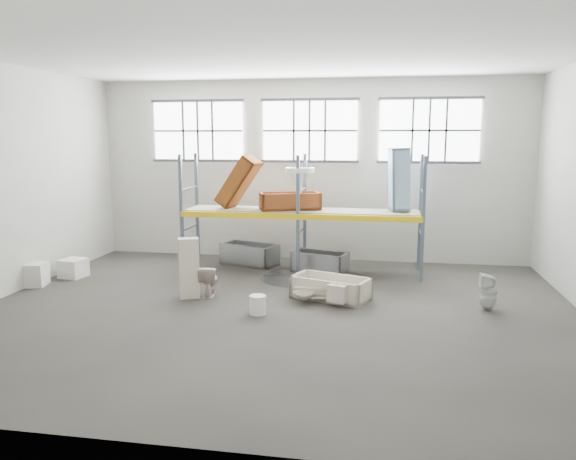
% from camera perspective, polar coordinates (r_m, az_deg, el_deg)
% --- Properties ---
extents(floor, '(12.00, 10.00, 0.10)m').
position_cam_1_polar(floor, '(11.22, -1.34, -8.58)').
color(floor, '#43403A').
rests_on(floor, ground).
extents(ceiling, '(12.00, 10.00, 0.10)m').
position_cam_1_polar(ceiling, '(10.79, -1.45, 18.12)').
color(ceiling, silver).
rests_on(ceiling, ground).
extents(wall_back, '(12.00, 0.10, 5.00)m').
position_cam_1_polar(wall_back, '(15.68, 2.25, 6.10)').
color(wall_back, beige).
rests_on(wall_back, ground).
extents(wall_front, '(12.00, 0.10, 5.00)m').
position_cam_1_polar(wall_front, '(5.88, -11.09, 0.14)').
color(wall_front, '#ADACA0').
rests_on(wall_front, ground).
extents(window_left, '(2.60, 0.04, 1.60)m').
position_cam_1_polar(window_left, '(16.28, -9.18, 9.98)').
color(window_left, white).
rests_on(window_left, wall_back).
extents(window_mid, '(2.60, 0.04, 1.60)m').
position_cam_1_polar(window_mid, '(15.54, 2.22, 10.12)').
color(window_mid, white).
rests_on(window_mid, wall_back).
extents(window_right, '(2.60, 0.04, 1.60)m').
position_cam_1_polar(window_right, '(15.44, 14.25, 9.85)').
color(window_right, white).
rests_on(window_right, wall_back).
extents(rack_upright_la, '(0.08, 0.08, 3.00)m').
position_cam_1_polar(rack_upright_la, '(14.43, -10.85, 1.64)').
color(rack_upright_la, slate).
rests_on(rack_upright_la, floor).
extents(rack_upright_lb, '(0.08, 0.08, 3.00)m').
position_cam_1_polar(rack_upright_lb, '(15.55, -9.29, 2.25)').
color(rack_upright_lb, slate).
rests_on(rack_upright_lb, floor).
extents(rack_upright_ma, '(0.08, 0.08, 3.00)m').
position_cam_1_polar(rack_upright_ma, '(13.66, 1.01, 1.37)').
color(rack_upright_ma, slate).
rests_on(rack_upright_ma, floor).
extents(rack_upright_mb, '(0.08, 0.08, 3.00)m').
position_cam_1_polar(rack_upright_mb, '(14.84, 1.73, 2.02)').
color(rack_upright_mb, slate).
rests_on(rack_upright_mb, floor).
extents(rack_upright_ra, '(0.08, 0.08, 3.00)m').
position_cam_1_polar(rack_upright_ra, '(13.53, 13.67, 1.02)').
color(rack_upright_ra, slate).
rests_on(rack_upright_ra, floor).
extents(rack_upright_rb, '(0.08, 0.08, 3.00)m').
position_cam_1_polar(rack_upright_rb, '(14.71, 13.38, 1.70)').
color(rack_upright_rb, slate).
rests_on(rack_upright_rb, floor).
extents(rack_beam_front, '(6.00, 0.10, 0.14)m').
position_cam_1_polar(rack_beam_front, '(13.66, 1.01, 1.37)').
color(rack_beam_front, yellow).
rests_on(rack_beam_front, floor).
extents(rack_beam_back, '(6.00, 0.10, 0.14)m').
position_cam_1_polar(rack_beam_back, '(14.84, 1.73, 2.02)').
color(rack_beam_back, yellow).
rests_on(rack_beam_back, floor).
extents(shelf_deck, '(5.90, 1.10, 0.03)m').
position_cam_1_polar(shelf_deck, '(14.24, 1.39, 2.03)').
color(shelf_deck, gray).
rests_on(shelf_deck, floor).
extents(wet_patch, '(1.80, 1.80, 0.00)m').
position_cam_1_polar(wet_patch, '(13.76, 0.86, -4.93)').
color(wet_patch, black).
rests_on(wet_patch, floor).
extents(bathtub_beige, '(1.79, 1.27, 0.48)m').
position_cam_1_polar(bathtub_beige, '(12.03, 4.38, -5.93)').
color(bathtub_beige, beige).
rests_on(bathtub_beige, floor).
extents(cistern_spare, '(0.42, 0.30, 0.36)m').
position_cam_1_polar(cistern_spare, '(11.45, 5.01, -6.52)').
color(cistern_spare, beige).
rests_on(cistern_spare, bathtub_beige).
extents(sink_in_tub, '(0.49, 0.49, 0.16)m').
position_cam_1_polar(sink_in_tub, '(11.71, 1.67, -6.74)').
color(sink_in_tub, beige).
rests_on(sink_in_tub, bathtub_beige).
extents(toilet_beige, '(0.45, 0.69, 0.67)m').
position_cam_1_polar(toilet_beige, '(12.34, -8.08, -5.14)').
color(toilet_beige, beige).
rests_on(toilet_beige, floor).
extents(cistern_tall, '(0.50, 0.42, 1.30)m').
position_cam_1_polar(cistern_tall, '(12.17, -10.11, -3.86)').
color(cistern_tall, beige).
rests_on(cistern_tall, floor).
extents(toilet_white, '(0.35, 0.34, 0.75)m').
position_cam_1_polar(toilet_white, '(11.90, 19.83, -5.97)').
color(toilet_white, silver).
rests_on(toilet_white, floor).
extents(steel_tub_left, '(1.69, 1.25, 0.56)m').
position_cam_1_polar(steel_tub_left, '(15.22, -3.96, -2.46)').
color(steel_tub_left, '#AAAEB3').
rests_on(steel_tub_left, floor).
extents(steel_tub_right, '(1.53, 1.04, 0.51)m').
position_cam_1_polar(steel_tub_right, '(14.38, 3.26, -3.27)').
color(steel_tub_right, '#B3B5BC').
rests_on(steel_tub_right, floor).
extents(rust_tub_flat, '(1.67, 1.18, 0.43)m').
position_cam_1_polar(rust_tub_flat, '(14.25, 0.19, 3.01)').
color(rust_tub_flat, '#983B19').
rests_on(rust_tub_flat, shelf_deck).
extents(rust_tub_tilted, '(1.23, 0.85, 1.39)m').
position_cam_1_polar(rust_tub_tilted, '(14.47, -5.05, 4.96)').
color(rust_tub_tilted, '#963F0C').
rests_on(rust_tub_tilted, shelf_deck).
extents(sink_on_shelf, '(0.80, 0.66, 0.64)m').
position_cam_1_polar(sink_on_shelf, '(13.83, 1.23, 3.96)').
color(sink_on_shelf, white).
rests_on(sink_on_shelf, rust_tub_flat).
extents(blue_tub_upright, '(0.59, 0.79, 1.56)m').
position_cam_1_polar(blue_tub_upright, '(14.21, 11.29, 5.14)').
color(blue_tub_upright, '#83A8C7').
rests_on(blue_tub_upright, shelf_deck).
extents(bucket, '(0.38, 0.38, 0.38)m').
position_cam_1_polar(bucket, '(11.01, -3.13, -7.65)').
color(bucket, white).
rests_on(bucket, floor).
extents(carton_near, '(0.71, 0.64, 0.53)m').
position_cam_1_polar(carton_near, '(14.32, -24.71, -4.16)').
color(carton_near, silver).
rests_on(carton_near, floor).
extents(carton_far, '(0.63, 0.63, 0.46)m').
position_cam_1_polar(carton_far, '(14.80, -21.12, -3.65)').
color(carton_far, silver).
rests_on(carton_far, floor).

